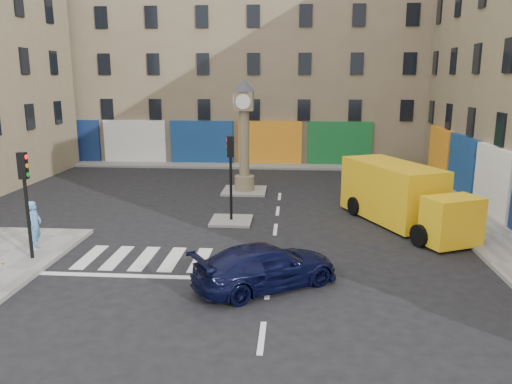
# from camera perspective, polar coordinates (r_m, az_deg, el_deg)

# --- Properties ---
(ground) EXTENTS (120.00, 120.00, 0.00)m
(ground) POSITION_cam_1_polar(r_m,az_deg,el_deg) (14.59, 1.18, -12.50)
(ground) COLOR black
(ground) RESTS_ON ground
(sidewalk_right) EXTENTS (2.60, 30.00, 0.15)m
(sidewalk_right) POSITION_cam_1_polar(r_m,az_deg,el_deg) (25.27, 22.64, -2.25)
(sidewalk_right) COLOR gray
(sidewalk_right) RESTS_ON ground
(sidewalk_far) EXTENTS (32.00, 2.40, 0.15)m
(sidewalk_far) POSITION_cam_1_polar(r_m,az_deg,el_deg) (36.20, -3.21, 3.09)
(sidewalk_far) COLOR gray
(sidewalk_far) RESTS_ON ground
(island_near) EXTENTS (1.80, 1.80, 0.12)m
(island_near) POSITION_cam_1_polar(r_m,az_deg,el_deg) (22.22, -2.84, -3.29)
(island_near) COLOR gray
(island_near) RESTS_ON ground
(island_far) EXTENTS (2.40, 2.40, 0.12)m
(island_far) POSITION_cam_1_polar(r_m,az_deg,el_deg) (27.99, -1.32, 0.14)
(island_far) COLOR gray
(island_far) RESTS_ON ground
(building_far) EXTENTS (32.00, 10.00, 17.00)m
(building_far) POSITION_cam_1_polar(r_m,az_deg,el_deg) (41.48, -2.28, 16.04)
(building_far) COLOR #857659
(building_far) RESTS_ON ground
(traffic_light_left_far) EXTENTS (0.28, 0.22, 3.70)m
(traffic_light_left_far) POSITION_cam_1_polar(r_m,az_deg,el_deg) (18.51, -24.88, 0.36)
(traffic_light_left_far) COLOR black
(traffic_light_left_far) RESTS_ON sidewalk_left
(traffic_light_island) EXTENTS (0.28, 0.22, 3.70)m
(traffic_light_island) POSITION_cam_1_polar(r_m,az_deg,el_deg) (21.65, -2.91, 3.15)
(traffic_light_island) COLOR black
(traffic_light_island) RESTS_ON island_near
(clock_pillar) EXTENTS (1.20, 1.20, 6.10)m
(clock_pillar) POSITION_cam_1_polar(r_m,az_deg,el_deg) (27.42, -1.36, 7.26)
(clock_pillar) COLOR #877658
(clock_pillar) RESTS_ON island_far
(navy_sedan) EXTENTS (4.87, 4.06, 1.33)m
(navy_sedan) POSITION_cam_1_polar(r_m,az_deg,el_deg) (15.35, 1.17, -8.47)
(navy_sedan) COLOR black
(navy_sedan) RESTS_ON ground
(yellow_van) EXTENTS (4.83, 7.34, 2.58)m
(yellow_van) POSITION_cam_1_polar(r_m,az_deg,el_deg) (22.42, 16.26, -0.42)
(yellow_van) COLOR yellow
(yellow_van) RESTS_ON ground
(pedestrian_blue) EXTENTS (0.49, 0.69, 1.80)m
(pedestrian_blue) POSITION_cam_1_polar(r_m,az_deg,el_deg) (19.79, -23.95, -3.49)
(pedestrian_blue) COLOR #5992CB
(pedestrian_blue) RESTS_ON sidewalk_left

